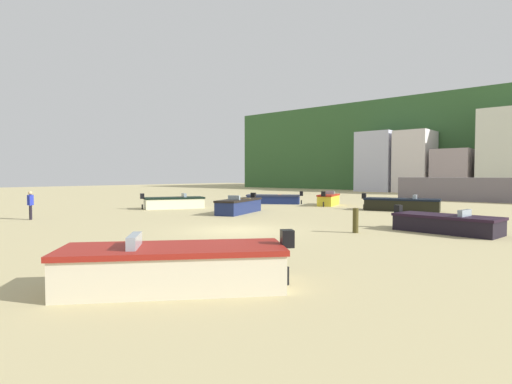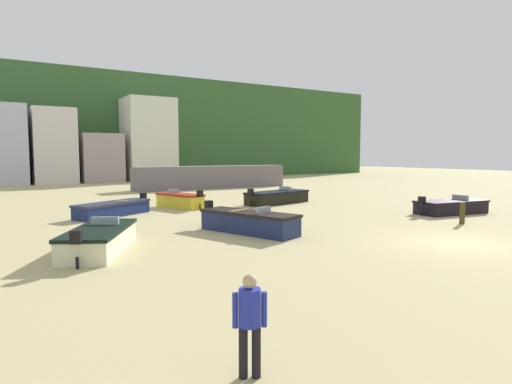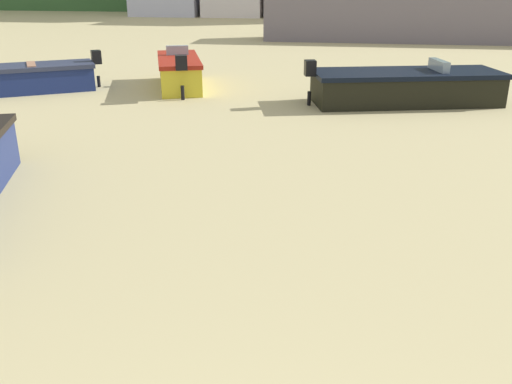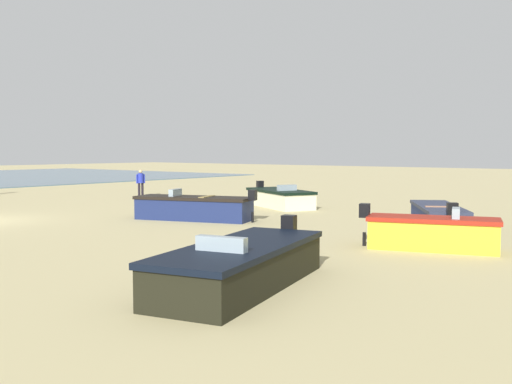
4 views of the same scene
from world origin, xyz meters
TOP-DOWN VIEW (x-y plane):
  - boat_yellow_0 at (-4.90, 16.29)m, footprint 2.28×3.85m
  - boat_cream_1 at (-12.05, 5.85)m, footprint 3.55×4.70m
  - boat_black_2 at (1.79, 14.97)m, footprint 5.38×2.92m
  - boat_navy_4 at (-5.70, 6.26)m, footprint 2.85×4.99m
  - boat_navy_5 at (-9.48, 14.72)m, footprint 4.69×3.55m
  - beach_walker_foreground at (-11.95, -4.33)m, footprint 0.52×0.45m

SIDE VIEW (x-z plane):
  - boat_navy_5 at x=-9.48m, z-range -0.15..0.96m
  - boat_cream_1 at x=-12.05m, z-range -0.15..1.02m
  - boat_black_2 at x=1.79m, z-range -0.15..1.04m
  - boat_yellow_0 at x=-4.90m, z-range -0.14..1.09m
  - boat_navy_4 at x=-5.70m, z-range -0.15..1.11m
  - beach_walker_foreground at x=-11.95m, z-range 0.14..1.76m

